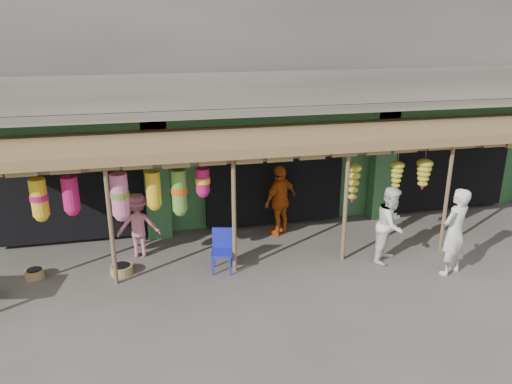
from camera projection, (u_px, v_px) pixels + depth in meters
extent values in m
plane|color=#514C47|center=(298.00, 260.00, 11.39)|extent=(80.00, 80.00, 0.00)
cube|color=gray|center=(251.00, 27.00, 14.38)|extent=(16.00, 6.00, 4.00)
cube|color=#2D6033|center=(250.00, 144.00, 15.65)|extent=(16.00, 5.70, 3.00)
cube|color=gray|center=(281.00, 108.00, 11.87)|extent=(16.00, 0.90, 0.22)
cube|color=gray|center=(286.00, 89.00, 11.34)|extent=(16.00, 0.10, 0.80)
cube|color=#2D6033|center=(276.00, 120.00, 12.35)|extent=(16.00, 0.35, 0.35)
cube|color=yellow|center=(63.00, 134.00, 11.26)|extent=(1.70, 0.06, 0.55)
cube|color=#B21414|center=(63.00, 134.00, 11.22)|extent=(1.30, 0.02, 0.30)
cube|color=black|center=(76.00, 180.00, 12.66)|extent=(3.60, 2.00, 2.50)
cube|color=black|center=(266.00, 168.00, 13.71)|extent=(3.60, 2.00, 2.50)
cube|color=black|center=(430.00, 157.00, 14.77)|extent=(3.60, 2.00, 2.50)
cube|color=#2D6033|center=(157.00, 180.00, 12.16)|extent=(0.60, 0.35, 3.00)
cube|color=#2D6033|center=(383.00, 165.00, 13.42)|extent=(0.60, 0.35, 3.00)
cylinder|color=brown|center=(111.00, 226.00, 9.94)|extent=(0.09, 0.09, 2.60)
cylinder|color=brown|center=(234.00, 215.00, 10.46)|extent=(0.09, 0.09, 2.60)
cylinder|color=brown|center=(345.00, 206.00, 10.99)|extent=(0.09, 0.09, 2.60)
cylinder|color=brown|center=(447.00, 198.00, 11.52)|extent=(0.09, 0.09, 2.60)
cylinder|color=brown|center=(292.00, 157.00, 10.34)|extent=(12.90, 0.08, 0.08)
cylinder|color=brown|center=(158.00, 167.00, 10.18)|extent=(5.50, 0.06, 0.06)
cube|color=brown|center=(289.00, 136.00, 11.35)|extent=(14.00, 2.70, 0.22)
cylinder|color=#1A22AE|center=(213.00, 266.00, 10.63)|extent=(0.04, 0.04, 0.42)
cylinder|color=#1A22AE|center=(230.00, 266.00, 10.62)|extent=(0.04, 0.04, 0.42)
cylinder|color=#1A22AE|center=(214.00, 258.00, 10.99)|extent=(0.04, 0.04, 0.42)
cylinder|color=#1A22AE|center=(232.00, 258.00, 10.98)|extent=(0.04, 0.04, 0.42)
cube|color=#1A22AE|center=(222.00, 253.00, 10.73)|extent=(0.54, 0.54, 0.05)
cube|color=#1A22AE|center=(222.00, 238.00, 10.85)|extent=(0.44, 0.15, 0.48)
cylinder|color=#A26D48|center=(122.00, 269.00, 10.75)|extent=(0.52, 0.52, 0.18)
cylinder|color=#A08A4B|center=(35.00, 274.00, 10.58)|extent=(0.51, 0.51, 0.18)
imported|color=silver|center=(454.00, 232.00, 10.48)|extent=(0.83, 0.70, 1.93)
imported|color=white|center=(391.00, 224.00, 11.10)|extent=(1.07, 1.07, 1.75)
imported|color=#C65312|center=(281.00, 200.00, 12.50)|extent=(1.14, 0.95, 1.83)
imported|color=#C96A81|center=(138.00, 225.00, 11.37)|extent=(1.01, 0.62, 1.52)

